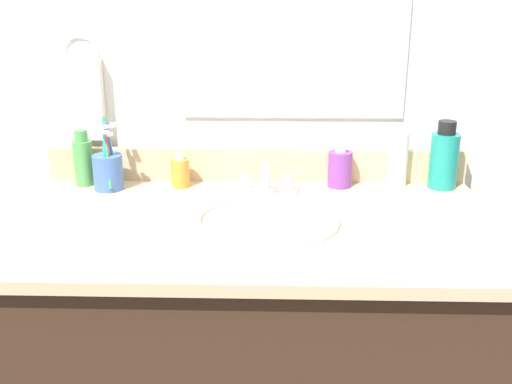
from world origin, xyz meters
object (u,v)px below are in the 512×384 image
at_px(bottle_lotion_white, 398,158).
at_px(bottle_toner_green, 83,160).
at_px(faucet, 266,183).
at_px(bottle_cream_purple, 340,168).
at_px(bottle_mouthwash_teal, 444,158).
at_px(hand_towel, 83,99).
at_px(bottle_oil_amber, 180,172).
at_px(cup_blue_plastic, 108,170).

bearing_deg(bottle_lotion_white, bottle_toner_green, -178.55).
bearing_deg(faucet, bottle_toner_green, 172.83).
distance_m(bottle_cream_purple, bottle_lotion_white, 0.16).
height_order(faucet, bottle_mouthwash_teal, bottle_mouthwash_teal).
height_order(hand_towel, bottle_oil_amber, hand_towel).
distance_m(faucet, bottle_lotion_white, 0.36).
height_order(hand_towel, bottle_cream_purple, hand_towel).
relative_size(bottle_mouthwash_teal, bottle_toner_green, 1.19).
bearing_deg(cup_blue_plastic, bottle_lotion_white, 4.33).
bearing_deg(cup_blue_plastic, faucet, -3.45).
bearing_deg(hand_towel, bottle_lotion_white, -3.44).
bearing_deg(bottle_lotion_white, cup_blue_plastic, -175.67).
xyz_separation_m(bottle_cream_purple, bottle_toner_green, (-0.69, -0.01, 0.02)).
distance_m(hand_towel, bottle_cream_purple, 0.72).
bearing_deg(bottle_lotion_white, bottle_cream_purple, -174.01).
height_order(faucet, bottle_oil_amber, bottle_oil_amber).
xyz_separation_m(faucet, bottle_cream_purple, (0.20, 0.07, 0.02)).
bearing_deg(bottle_toner_green, cup_blue_plastic, -25.99).
relative_size(bottle_mouthwash_teal, cup_blue_plastic, 0.93).
relative_size(bottle_toner_green, cup_blue_plastic, 0.78).
xyz_separation_m(hand_towel, faucet, (0.50, -0.13, -0.19)).
height_order(bottle_oil_amber, bottle_cream_purple, bottle_cream_purple).
distance_m(faucet, bottle_oil_amber, 0.24).
height_order(hand_towel, bottle_toner_green, hand_towel).
relative_size(bottle_oil_amber, bottle_lotion_white, 0.54).
relative_size(hand_towel, bottle_cream_purple, 1.88).
bearing_deg(bottle_toner_green, bottle_mouthwash_teal, 0.27).
bearing_deg(faucet, bottle_lotion_white, 13.34).
bearing_deg(bottle_cream_purple, hand_towel, 174.46).
height_order(bottle_cream_purple, bottle_lotion_white, bottle_lotion_white).
distance_m(bottle_mouthwash_teal, bottle_lotion_white, 0.12).
height_order(bottle_lotion_white, cup_blue_plastic, cup_blue_plastic).
bearing_deg(bottle_cream_purple, bottle_lotion_white, 5.99).
distance_m(bottle_mouthwash_teal, bottle_cream_purple, 0.27).
xyz_separation_m(bottle_mouthwash_teal, cup_blue_plastic, (-0.89, -0.04, -0.03)).
distance_m(hand_towel, faucet, 0.55).
relative_size(bottle_mouthwash_teal, bottle_lotion_white, 1.07).
bearing_deg(bottle_oil_amber, bottle_mouthwash_teal, 1.15).
bearing_deg(faucet, bottle_mouthwash_teal, 8.06).
relative_size(faucet, cup_blue_plastic, 0.82).
height_order(bottle_mouthwash_teal, bottle_cream_purple, bottle_mouthwash_teal).
relative_size(bottle_toner_green, bottle_lotion_white, 0.89).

